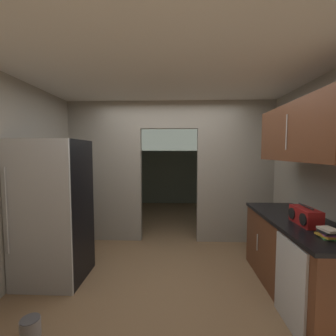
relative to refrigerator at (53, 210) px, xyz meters
name	(u,v)px	position (x,y,z in m)	size (l,w,h in m)	color
ground	(166,285)	(1.45, -0.10, -0.90)	(20.00, 20.00, 0.00)	brown
kitchen_overhead_slab	(168,82)	(1.45, 0.34, 1.69)	(4.12, 6.93, 0.06)	silver
kitchen_partition	(170,168)	(1.46, 1.37, 0.45)	(3.72, 0.12, 2.56)	#9E998C
adjoining_room_shell	(173,165)	(1.45, 3.53, 0.38)	(3.72, 3.20, 2.56)	gray
refrigerator	(53,210)	(0.00, 0.00, 0.00)	(0.79, 0.74, 1.80)	black
lower_cabinet_run	(298,258)	(2.97, -0.23, -0.46)	(0.68, 1.74, 0.88)	brown
dishwasher	(289,284)	(2.65, -0.72, -0.49)	(0.02, 0.56, 0.82)	#B7BABC
upper_cabinet_counterside	(303,132)	(2.97, -0.23, 0.97)	(0.36, 1.57, 0.64)	brown
boombox	(305,216)	(2.94, -0.39, 0.07)	(0.18, 0.38, 0.20)	maroon
book_stack	(328,233)	(2.93, -0.78, 0.03)	(0.16, 0.19, 0.09)	#388C47
paint_can	(30,328)	(0.28, -0.95, -0.82)	(0.17, 0.17, 0.17)	#99999E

